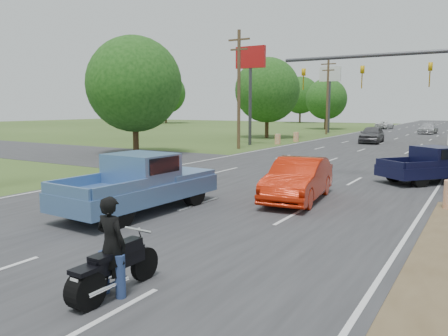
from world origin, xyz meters
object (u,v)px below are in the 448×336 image
Objects in this scene: red_convertible at (298,180)px; navy_pickup at (436,164)px; blue_pickup at (142,182)px; distant_car_grey at (372,135)px; rider at (111,249)px; distant_car_silver at (428,128)px; motorcycle at (110,271)px; distant_car_white at (385,125)px.

red_convertible is 0.93× the size of navy_pickup.
blue_pickup is 1.21× the size of distant_car_grey.
navy_pickup is (3.85, 17.08, -0.05)m from rider.
rider is 0.36× the size of distant_car_silver.
navy_pickup is 23.86m from distant_car_grey.
motorcycle is 39.86m from distant_car_grey.
distant_car_grey is at bearing -95.59° from distant_car_silver.
red_convertible is at bearing -88.34° from rider.
distant_car_white is (-9.00, 71.29, 0.13)m from motorcycle.
distant_car_grey is (-4.08, 39.59, -0.05)m from rider.
blue_pickup reaches higher than distant_car_silver.
distant_car_white reaches higher than motorcycle.
red_convertible is at bearing -86.21° from distant_car_grey.
distant_car_grey is at bearing 149.16° from navy_pickup.
distant_car_silver is at bearing 130.55° from distant_car_white.
motorcycle is at bearing 103.34° from distant_car_white.
blue_pickup is 1.19× the size of distant_car_silver.
rider is 0.35× the size of navy_pickup.
rider is at bearing -62.91° from navy_pickup.
distant_car_silver is (-0.89, 49.84, -0.07)m from red_convertible.
navy_pickup is at bearing 77.85° from motorcycle.
distant_car_white is at bearing 91.37° from red_convertible.
distant_car_silver reaches higher than distant_car_white.
blue_pickup is at bearing -93.78° from distant_car_grey.
rider is (0.20, -9.84, 0.10)m from red_convertible.
rider is 6.92m from blue_pickup.
blue_pickup reaches higher than distant_car_white.
rider is 0.36× the size of distant_car_grey.
distant_car_silver is at bearing 136.39° from navy_pickup.
blue_pickup is at bearing -139.35° from red_convertible.
distant_car_white is (-12.84, 54.15, -0.23)m from navy_pickup.
navy_pickup is 1.04× the size of distant_car_grey.
rider reaches higher than distant_car_silver.
distant_car_silver reaches higher than motorcycle.
red_convertible is at bearing 91.65° from motorcycle.
red_convertible reaches higher than distant_car_silver.
navy_pickup reaches higher than motorcycle.
blue_pickup is 1.33× the size of distant_car_white.
rider is 39.80m from distant_car_grey.
blue_pickup is 1.16× the size of navy_pickup.
motorcycle is at bearing -95.63° from red_convertible.
rider reaches higher than motorcycle.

